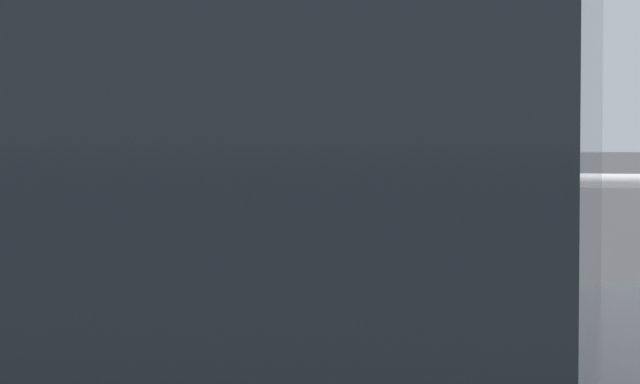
% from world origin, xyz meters
% --- Properties ---
extents(parking_meter, '(0.17, 0.18, 1.46)m').
position_xyz_m(parking_meter, '(0.27, 0.38, 1.18)').
color(parking_meter, slate).
rests_on(parking_meter, sidewalk_curb).
extents(pedestrian_at_meter, '(0.71, 0.42, 1.74)m').
position_xyz_m(pedestrian_at_meter, '(-0.23, 0.62, 1.13)').
color(pedestrian_at_meter, slate).
rests_on(pedestrian_at_meter, sidewalk_curb).
extents(background_railing, '(24.06, 0.06, 1.18)m').
position_xyz_m(background_railing, '(-0.00, 2.48, 0.97)').
color(background_railing, gray).
rests_on(background_railing, sidewalk_curb).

